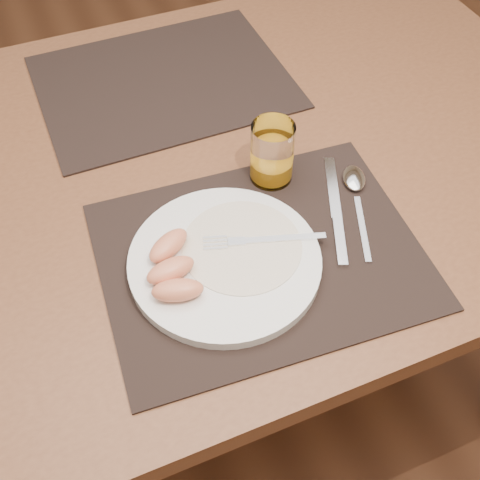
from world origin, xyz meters
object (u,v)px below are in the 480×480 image
Objects in this scene: placemat_near at (260,255)px; juice_glass at (272,155)px; placemat_far at (163,82)px; fork at (254,241)px; spoon at (355,185)px; knife at (337,218)px; plate at (225,261)px; table at (197,196)px.

placemat_near is 0.16m from juice_glass.
placemat_far is 0.32m from juice_glass.
fork reaches higher than placemat_near.
placemat_near is 2.43× the size of spoon.
knife is at bearing -140.91° from spoon.
spoon is 1.83× the size of juice_glass.
plate is 1.46× the size of spoon.
table is 5.19× the size of plate.
spoon reaches higher than placemat_far.
spoon reaches higher than knife.
placemat_near is 1.00× the size of placemat_far.
placemat_far is 1.67× the size of plate.
fork reaches higher than placemat_far.
table is 0.24m from plate.
spoon is at bearing 14.26° from plate.
plate is 0.19m from juice_glass.
placemat_near is at bearing -84.34° from table.
juice_glass reaches higher than fork.
placemat_near and placemat_far have the same top height.
plate is 1.29× the size of knife.
spoon is (0.19, -0.38, 0.01)m from placemat_far.
fork is at bearing -165.55° from spoon.
spoon is at bearing -36.58° from table.
fork is at bearing 111.81° from placemat_near.
fork reaches higher than table.
table is 0.24m from placemat_far.
spoon is (0.06, 0.05, 0.00)m from knife.
placemat_near is at bearing -1.88° from plate.
knife is at bearing -72.27° from placemat_far.
juice_glass is at bearing 114.35° from knife.
fork is at bearing -178.36° from knife.
spoon is at bearing 18.59° from placemat_near.
plate is 1.57× the size of fork.
fork is at bearing 13.52° from plate.
knife is (0.19, 0.02, -0.01)m from plate.
spoon is at bearing -33.51° from juice_glass.
table is 8.17× the size of fork.
table is at bearing 140.27° from juice_glass.
placemat_near is at bearing -172.49° from knife.
placemat_far is (-0.00, 0.44, 0.00)m from placemat_near.
spoon is 0.14m from juice_glass.
table is 3.11× the size of placemat_far.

